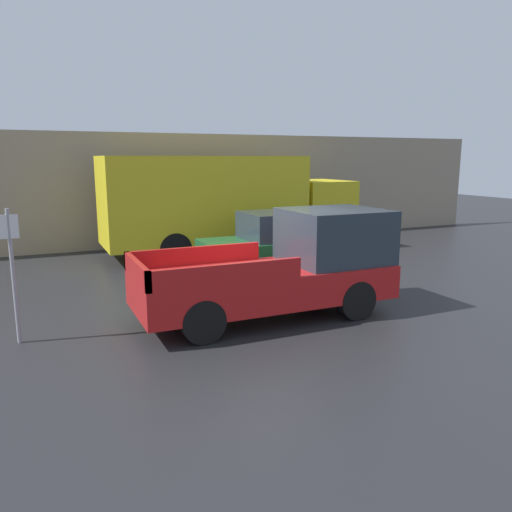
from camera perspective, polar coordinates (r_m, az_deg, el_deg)
The scene contains 7 objects.
ground_plane at distance 10.79m, azimuth 1.99°, elevation -5.78°, with size 60.00×60.00×0.00m, color #232326.
building_wall at distance 18.43m, azimuth -9.98°, elevation 7.44°, with size 28.00×0.15×4.01m.
pickup_truck at distance 10.05m, azimuth 3.66°, elevation -1.31°, with size 5.10×1.96×2.10m.
car at distance 13.66m, azimuth 3.37°, elevation 1.50°, with size 4.50×1.86×1.71m.
delivery_truck at distance 16.47m, azimuth -3.65°, elevation 6.23°, with size 8.39×2.51×3.20m.
parking_sign at distance 9.32m, azimuth -26.05°, elevation -1.31°, with size 0.30×0.07×2.33m.
newspaper_box at distance 19.35m, azimuth -0.14°, elevation 3.45°, with size 0.45×0.40×1.10m.
Camera 1 is at (-4.60, -9.24, 3.14)m, focal length 35.00 mm.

